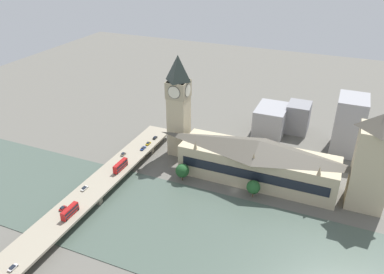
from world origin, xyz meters
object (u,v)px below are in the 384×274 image
Objects in this scene: car_southbound_mid at (155,138)px; car_southbound_tail at (123,154)px; car_southbound_extra at (143,148)px; parliament_hall at (258,161)px; road_bridge at (89,194)px; double_decker_bus_mid at (70,211)px; car_northbound_mid at (63,208)px; double_decker_bus_lead at (120,165)px; victoria_tower at (373,161)px; car_southbound_lead at (148,143)px; car_northbound_lead at (13,268)px; clock_tower at (179,103)px; car_northbound_tail at (84,188)px.

car_southbound_tail reaches higher than car_southbound_mid.
car_southbound_mid is 0.83× the size of car_southbound_extra.
parliament_hall is 0.54× the size of road_bridge.
double_decker_bus_mid reaches higher than car_southbound_extra.
double_decker_bus_mid is 6.99m from car_northbound_mid.
car_southbound_extra is (68.68, -0.52, -1.92)m from double_decker_bus_mid.
double_decker_bus_mid is 83.96m from car_southbound_mid.
car_southbound_extra is (25.21, -0.27, -2.01)m from double_decker_bus_lead.
victoria_tower is at bearing -88.41° from car_southbound_extra.
double_decker_bus_lead reaches higher than car_southbound_lead.
victoria_tower reaches higher than car_southbound_lead.
car_southbound_extra is (103.93, -0.36, 0.03)m from car_northbound_lead.
car_southbound_lead is at bearing 87.45° from parliament_hall.
road_bridge is 25.41m from double_decker_bus_lead.
car_southbound_tail is (38.99, 3.74, 1.77)m from road_bridge.
victoria_tower is (-10.96, -109.61, -8.33)m from clock_tower.
double_decker_bus_lead is 2.89× the size of car_northbound_lead.
parliament_hall reaches higher than car_northbound_tail.
victoria_tower reaches higher than car_northbound_mid.
double_decker_bus_lead is at bearing -9.12° from car_northbound_mid.
car_southbound_lead is (75.34, -0.45, -1.89)m from double_decker_bus_mid.
road_bridge is at bearing 161.21° from clock_tower.
double_decker_bus_mid is at bearing -108.17° from car_northbound_mid.
victoria_tower is 153.09m from car_northbound_mid.
car_southbound_tail is at bearing 6.96° from double_decker_bus_mid.
car_southbound_tail is 13.43m from car_southbound_extra.
car_northbound_tail reaches higher than road_bridge.
car_southbound_lead reaches higher than road_bridge.
car_northbound_lead is at bearing 179.71° from car_southbound_mid.
road_bridge is at bearing 175.66° from car_southbound_extra.
car_southbound_extra is at bearing 91.59° from victoria_tower.
car_southbound_mid is at bearing -0.52° from double_decker_bus_mid.
parliament_hall is at bearing -56.32° from car_northbound_tail.
parliament_hall is 8.32× the size of double_decker_bus_mid.
double_decker_bus_lead is at bearing 102.65° from victoria_tower.
clock_tower is at bearing -17.20° from car_northbound_mid.
double_decker_bus_lead is 15.98m from car_southbound_tail.
double_decker_bus_lead is at bearing 155.08° from clock_tower.
clock_tower is at bearing -8.90° from car_northbound_lead.
double_decker_bus_mid reaches higher than car_northbound_tail.
clock_tower is at bearing -51.42° from car_southbound_extra.
car_southbound_extra reaches higher than car_northbound_lead.
car_southbound_extra is (50.10, -3.80, 1.69)m from road_bridge.
road_bridge is 56.92m from car_southbound_lead.
victoria_tower reaches higher than car_southbound_mid.
road_bridge is at bearing -174.51° from car_southbound_tail.
parliament_hall is at bearing 90.06° from victoria_tower.
parliament_hall is 58.51m from clock_tower.
road_bridge is 41.60× the size of car_northbound_mid.
victoria_tower is 14.23× the size of car_northbound_mid.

